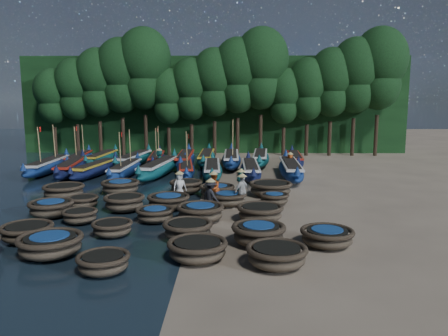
{
  "coord_description": "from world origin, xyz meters",
  "views": [
    {
      "loc": [
        1.69,
        -23.65,
        5.58
      ],
      "look_at": [
        1.29,
        3.53,
        1.3
      ],
      "focal_mm": 35.0,
      "sensor_mm": 36.0,
      "label": 1
    }
  ],
  "objects_px": {
    "coracle_12": "(155,214)",
    "fisherman_1": "(241,183)",
    "coracle_15": "(83,201)",
    "long_boat_16": "(260,158)",
    "long_boat_11": "(134,159)",
    "fisherman_0": "(180,185)",
    "fisherman_3": "(211,195)",
    "coracle_16": "(124,202)",
    "coracle_8": "(259,233)",
    "coracle_18": "(227,198)",
    "coracle_14": "(260,212)",
    "fisherman_2": "(214,188)",
    "long_boat_4": "(159,168)",
    "long_boat_17": "(295,159)",
    "coracle_21": "(120,187)",
    "long_boat_5": "(186,169)",
    "fisherman_4": "(242,190)",
    "coracle_22": "(186,186)",
    "coracle_3": "(197,249)",
    "coracle_20": "(64,191)",
    "long_boat_9": "(79,159)",
    "fisherman_5": "(159,160)",
    "coracle_10": "(51,208)",
    "long_boat_0": "(48,166)",
    "coracle_5": "(27,232)",
    "long_boat_1": "(71,167)",
    "long_boat_10": "(102,158)",
    "fisherman_6": "(290,162)",
    "long_boat_13": "(185,159)",
    "long_boat_15": "(231,159)",
    "long_boat_2": "(96,169)",
    "long_boat_14": "(207,158)",
    "long_boat_7": "(251,170)",
    "coracle_1": "(50,244)",
    "long_boat_6": "(212,170)",
    "long_boat_8": "(291,169)",
    "coracle_24": "(271,188)",
    "coracle_17": "(169,201)",
    "long_boat_12": "(157,159)",
    "coracle_19": "(274,198)",
    "coracle_7": "(188,230)",
    "coracle_6": "(112,228)"
  },
  "relations": [
    {
      "from": "coracle_18",
      "to": "fisherman_5",
      "type": "height_order",
      "value": "fisherman_5"
    },
    {
      "from": "fisherman_0",
      "to": "fisherman_4",
      "type": "height_order",
      "value": "fisherman_4"
    },
    {
      "from": "coracle_7",
      "to": "coracle_18",
      "type": "height_order",
      "value": "coracle_7"
    },
    {
      "from": "coracle_21",
      "to": "fisherman_0",
      "type": "relative_size",
      "value": 1.47
    },
    {
      "from": "coracle_17",
      "to": "long_boat_17",
      "type": "height_order",
      "value": "long_boat_17"
    },
    {
      "from": "coracle_1",
      "to": "coracle_24",
      "type": "height_order",
      "value": "coracle_24"
    },
    {
      "from": "coracle_15",
      "to": "long_boat_16",
      "type": "height_order",
      "value": "long_boat_16"
    },
    {
      "from": "coracle_16",
      "to": "coracle_21",
      "type": "bearing_deg",
      "value": 106.65
    },
    {
      "from": "long_boat_11",
      "to": "long_boat_2",
      "type": "bearing_deg",
      "value": -103.99
    },
    {
      "from": "coracle_10",
      "to": "fisherman_6",
      "type": "bearing_deg",
      "value": 44.49
    },
    {
      "from": "coracle_10",
      "to": "long_boat_7",
      "type": "xyz_separation_m",
      "value": [
        10.02,
        10.88,
        0.11
      ]
    },
    {
      "from": "coracle_24",
      "to": "long_boat_15",
      "type": "distance_m",
      "value": 11.7
    },
    {
      "from": "long_boat_9",
      "to": "long_boat_12",
      "type": "distance_m",
      "value": 6.68
    },
    {
      "from": "coracle_3",
      "to": "fisherman_1",
      "type": "height_order",
      "value": "fisherman_1"
    },
    {
      "from": "coracle_3",
      "to": "coracle_20",
      "type": "distance_m",
      "value": 12.6
    },
    {
      "from": "long_boat_10",
      "to": "fisherman_0",
      "type": "relative_size",
      "value": 4.53
    },
    {
      "from": "coracle_14",
      "to": "fisherman_2",
      "type": "relative_size",
      "value": 1.13
    },
    {
      "from": "coracle_1",
      "to": "coracle_6",
      "type": "distance_m",
      "value": 2.86
    },
    {
      "from": "coracle_19",
      "to": "coracle_16",
      "type": "bearing_deg",
      "value": -169.43
    },
    {
      "from": "coracle_22",
      "to": "fisherman_2",
      "type": "xyz_separation_m",
      "value": [
        1.76,
        -2.59,
        0.44
      ]
    },
    {
      "from": "coracle_1",
      "to": "coracle_16",
      "type": "relative_size",
      "value": 1.39
    },
    {
      "from": "coracle_19",
      "to": "long_boat_5",
      "type": "height_order",
      "value": "long_boat_5"
    },
    {
      "from": "coracle_8",
      "to": "coracle_18",
      "type": "height_order",
      "value": "coracle_8"
    },
    {
      "from": "coracle_21",
      "to": "long_boat_17",
      "type": "relative_size",
      "value": 0.32
    },
    {
      "from": "coracle_10",
      "to": "long_boat_0",
      "type": "height_order",
      "value": "long_boat_0"
    },
    {
      "from": "long_boat_11",
      "to": "fisherman_0",
      "type": "height_order",
      "value": "fisherman_0"
    },
    {
      "from": "long_boat_13",
      "to": "long_boat_15",
      "type": "height_order",
      "value": "long_boat_15"
    },
    {
      "from": "long_boat_10",
      "to": "fisherman_4",
      "type": "relative_size",
      "value": 4.17
    },
    {
      "from": "long_boat_2",
      "to": "fisherman_6",
      "type": "xyz_separation_m",
      "value": [
        14.51,
        1.47,
        0.3
      ]
    },
    {
      "from": "coracle_5",
      "to": "fisherman_5",
      "type": "xyz_separation_m",
      "value": [
        2.49,
        17.1,
        0.5
      ]
    },
    {
      "from": "coracle_24",
      "to": "coracle_21",
      "type": "bearing_deg",
      "value": 177.24
    },
    {
      "from": "long_boat_9",
      "to": "fisherman_5",
      "type": "xyz_separation_m",
      "value": [
        7.47,
        -3.41,
        0.37
      ]
    },
    {
      "from": "coracle_3",
      "to": "coracle_14",
      "type": "distance_m",
      "value": 5.6
    },
    {
      "from": "long_boat_4",
      "to": "fisherman_4",
      "type": "bearing_deg",
      "value": -49.55
    },
    {
      "from": "coracle_12",
      "to": "fisherman_1",
      "type": "relative_size",
      "value": 1.16
    },
    {
      "from": "long_boat_4",
      "to": "long_boat_17",
      "type": "xyz_separation_m",
      "value": [
        10.75,
        5.43,
        -0.07
      ]
    },
    {
      "from": "coracle_21",
      "to": "long_boat_5",
      "type": "height_order",
      "value": "long_boat_5"
    },
    {
      "from": "coracle_14",
      "to": "coracle_8",
      "type": "bearing_deg",
      "value": -94.86
    },
    {
      "from": "coracle_6",
      "to": "coracle_24",
      "type": "xyz_separation_m",
      "value": [
        7.19,
        7.63,
        0.12
      ]
    },
    {
      "from": "coracle_8",
      "to": "coracle_22",
      "type": "height_order",
      "value": "coracle_8"
    },
    {
      "from": "long_boat_6",
      "to": "long_boat_8",
      "type": "bearing_deg",
      "value": -2.31
    },
    {
      "from": "long_boat_0",
      "to": "long_boat_2",
      "type": "bearing_deg",
      "value": -15.51
    },
    {
      "from": "long_boat_1",
      "to": "long_boat_10",
      "type": "bearing_deg",
      "value": 76.66
    },
    {
      "from": "coracle_1",
      "to": "long_boat_0",
      "type": "xyz_separation_m",
      "value": [
        -7.49,
        17.77,
        0.12
      ]
    },
    {
      "from": "coracle_3",
      "to": "coracle_16",
      "type": "bearing_deg",
      "value": 121.83
    },
    {
      "from": "fisherman_3",
      "to": "coracle_16",
      "type": "bearing_deg",
      "value": 44.77
    },
    {
      "from": "long_boat_9",
      "to": "long_boat_14",
      "type": "bearing_deg",
      "value": -3.15
    },
    {
      "from": "coracle_5",
      "to": "fisherman_1",
      "type": "bearing_deg",
      "value": 41.22
    },
    {
      "from": "long_boat_15",
      "to": "fisherman_0",
      "type": "height_order",
      "value": "long_boat_15"
    },
    {
      "from": "long_boat_16",
      "to": "fisherman_4",
      "type": "bearing_deg",
      "value": -92.26
    }
  ]
}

